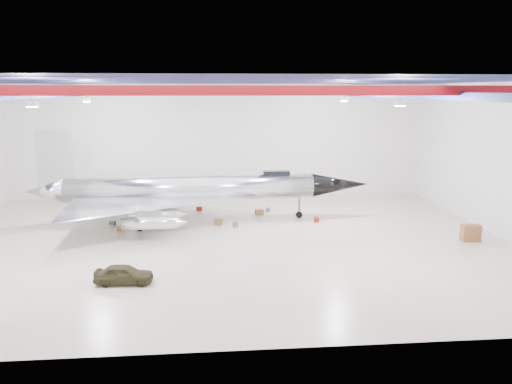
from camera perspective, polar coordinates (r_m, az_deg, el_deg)
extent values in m
plane|color=#BEAD97|center=(35.18, -3.92, -5.68)|extent=(40.00, 40.00, 0.00)
plane|color=silver|center=(48.85, -4.39, 5.76)|extent=(40.00, 0.00, 40.00)
plane|color=silver|center=(39.71, 26.24, 3.26)|extent=(0.00, 30.00, 30.00)
plane|color=#0A0F38|center=(33.61, -4.18, 12.53)|extent=(40.00, 40.00, 0.00)
cube|color=maroon|center=(24.60, -3.79, 11.51)|extent=(39.50, 0.25, 0.50)
cube|color=maroon|center=(30.60, -4.07, 11.51)|extent=(39.50, 0.25, 0.50)
cube|color=maroon|center=(36.60, -4.25, 11.51)|extent=(39.50, 0.25, 0.50)
cube|color=maroon|center=(42.60, -4.38, 11.51)|extent=(39.50, 0.25, 0.50)
cube|color=#0C134D|center=(35.48, -24.24, 10.06)|extent=(0.25, 29.50, 0.40)
cube|color=#0C134D|center=(35.88, 15.73, 10.64)|extent=(0.25, 29.50, 0.40)
cube|color=silver|center=(29.17, -24.24, 9.16)|extent=(0.55, 0.55, 0.25)
cube|color=silver|center=(29.56, 16.14, 9.74)|extent=(0.55, 0.55, 0.25)
cube|color=silver|center=(40.71, -18.75, 9.96)|extent=(0.55, 0.55, 0.25)
cube|color=silver|center=(40.99, 10.05, 10.39)|extent=(0.55, 0.55, 0.25)
cylinder|color=silver|center=(40.14, -7.39, 0.44)|extent=(19.62, 2.62, 1.96)
cone|color=black|center=(41.86, 9.59, 0.84)|extent=(4.95, 2.12, 1.96)
cone|color=silver|center=(41.78, -23.00, 0.05)|extent=(3.00, 2.05, 1.96)
cube|color=silver|center=(41.12, -21.97, 3.56)|extent=(2.74, 0.21, 4.40)
cube|color=black|center=(40.48, 2.32, 2.10)|extent=(2.18, 0.85, 0.49)
cylinder|color=silver|center=(35.35, -12.13, -3.52)|extent=(3.74, 1.01, 0.88)
cylinder|color=silver|center=(37.71, -11.81, -2.56)|extent=(3.74, 1.01, 0.88)
cylinder|color=silver|center=(43.41, -11.20, -0.68)|extent=(3.74, 1.01, 0.88)
cylinder|color=silver|center=(45.80, -10.99, -0.04)|extent=(3.74, 1.01, 0.88)
cylinder|color=#59595B|center=(41.41, 4.96, -1.79)|extent=(0.18, 0.18, 1.76)
cylinder|color=black|center=(41.55, 4.95, -2.60)|extent=(0.55, 0.23, 0.55)
cylinder|color=#59595B|center=(38.40, -13.18, -3.12)|extent=(0.18, 0.18, 1.76)
cylinder|color=black|center=(38.55, -13.14, -4.00)|extent=(0.55, 0.23, 0.55)
cylinder|color=#59595B|center=(43.12, -12.52, -1.49)|extent=(0.18, 0.18, 1.76)
cylinder|color=black|center=(43.26, -12.48, -2.27)|extent=(0.55, 0.23, 0.55)
imported|color=#332E19|center=(28.56, -14.87, -9.06)|extent=(3.25, 1.47, 1.08)
cube|color=brown|center=(38.17, 23.33, -4.32)|extent=(1.30, 0.66, 1.18)
cube|color=olive|center=(38.82, -15.17, -4.12)|extent=(0.66, 0.60, 0.38)
cube|color=maroon|center=(44.23, -6.50, -1.90)|extent=(0.54, 0.45, 0.35)
cylinder|color=#59595B|center=(38.75, -2.38, -3.75)|extent=(0.52, 0.52, 0.37)
cube|color=olive|center=(42.47, 0.39, -2.31)|extent=(0.75, 0.64, 0.46)
cube|color=#59595B|center=(41.00, -16.08, -3.39)|extent=(0.51, 0.45, 0.31)
cylinder|color=maroon|center=(40.45, 6.92, -3.15)|extent=(0.56, 0.56, 0.40)
cube|color=olive|center=(39.50, -4.31, -3.45)|extent=(0.71, 0.65, 0.41)
cylinder|color=#59595B|center=(43.61, 1.37, -2.03)|extent=(0.46, 0.46, 0.33)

